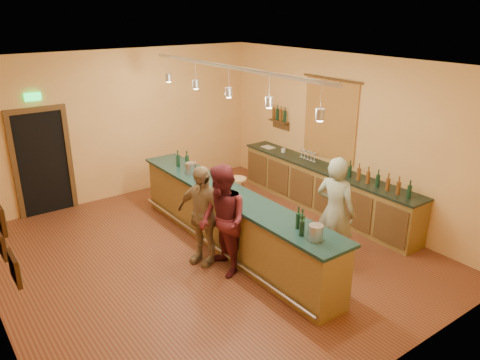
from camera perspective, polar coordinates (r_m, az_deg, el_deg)
floor at (r=8.17m, az=-3.85°, el=-9.06°), size 7.00×7.00×0.00m
ceiling at (r=7.17m, az=-4.46°, el=13.82°), size 6.50×7.00×0.02m
wall_back at (r=10.54m, az=-14.40°, el=6.52°), size 6.50×0.02×3.20m
wall_front at (r=5.14m, az=17.43°, el=-8.64°), size 6.50×0.02×3.20m
wall_right at (r=9.56m, az=12.64°, el=5.28°), size 0.02×7.00×3.20m
doorway at (r=10.17m, az=-22.97°, el=2.24°), size 1.15×0.09×2.48m
tapestry at (r=9.75m, az=10.91°, el=7.20°), size 0.03×1.40×1.60m
bottle_shelf at (r=10.80m, az=4.82°, el=7.77°), size 0.17×0.55×0.54m
back_counter at (r=9.82m, az=10.27°, el=-1.00°), size 0.60×4.55×1.27m
tasting_bar at (r=8.12m, az=-1.26°, el=-4.43°), size 0.73×5.10×1.38m
pendant_track at (r=7.44m, az=-1.40°, el=12.43°), size 0.11×4.60×0.50m
bartender at (r=7.64m, az=11.53°, el=-3.86°), size 0.60×0.77×1.85m
customer_a at (r=7.27m, az=-2.13°, el=-5.03°), size 0.80×0.96×1.79m
customer_b at (r=7.60m, az=-4.63°, el=-4.32°), size 0.73×1.07×1.69m
bar_stool at (r=9.39m, az=-0.38°, el=-0.59°), size 0.38×0.38×0.79m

